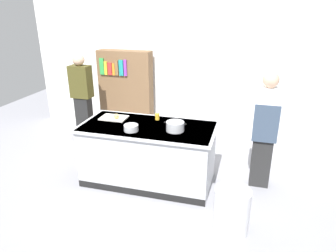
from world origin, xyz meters
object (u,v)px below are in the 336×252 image
Objects in this scene: juice_cup at (157,117)px; stock_pot at (175,126)px; trash_bin at (232,211)px; onion at (116,116)px; person_guest at (82,97)px; mixing_bowl at (131,128)px; person_chef at (265,128)px; bookshelf at (126,92)px.

stock_pot is at bearing -43.92° from juice_cup.
trash_bin is (1.26, -1.12, -0.67)m from juice_cup.
person_guest is (-1.14, 0.97, -0.05)m from onion.
stock_pot is at bearing 139.25° from trash_bin.
onion is 0.38× the size of mixing_bowl.
stock_pot is 1.35m from trash_bin.
mixing_bowl is 2.02× the size of juice_cup.
juice_cup reaches higher than onion.
person_chef is (1.80, 0.56, -0.03)m from mixing_bowl.
mixing_bowl is 0.12× the size of person_chef.
mixing_bowl is at bearing 157.99° from trash_bin.
person_chef reaches higher than trash_bin.
trash_bin is 1.36m from person_chef.
stock_pot is 2.41m from person_guest.
bookshelf is (-0.93, 2.03, -0.09)m from mixing_bowl.
onion is at bearing -164.08° from juice_cup.
juice_cup is 1.58m from person_chef.
person_chef is at bearing -28.31° from bookshelf.
person_guest reaches higher than bookshelf.
stock_pot is 1.57× the size of mixing_bowl.
mixing_bowl is at bearing -112.78° from juice_cup.
onion is 0.99m from stock_pot.
mixing_bowl is 0.12× the size of person_guest.
trash_bin is (0.88, -0.76, -0.69)m from stock_pot.
trash_bin is 3.61m from bookshelf.
onion is at bearing 169.08° from stock_pot.
onion is 2.19m from trash_bin.
person_chef is 1.01× the size of bookshelf.
person_guest reaches higher than mixing_bowl.
stock_pot reaches higher than juice_cup.
person_chef is at bearing 5.46° from onion.
person_guest is 1.01× the size of bookshelf.
trash_bin is 0.33× the size of person_guest.
person_chef reaches higher than juice_cup.
mixing_bowl is 0.57m from juice_cup.
bookshelf is at bearing 132.46° from trash_bin.
mixing_bowl is 0.36× the size of trash_bin.
onion is 1.50m from person_guest.
bookshelf is at bearing 81.35° from person_chef.
onion is 1.77m from bookshelf.
person_chef is 1.00× the size of person_guest.
stock_pot is at bearing 55.13° from person_guest.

